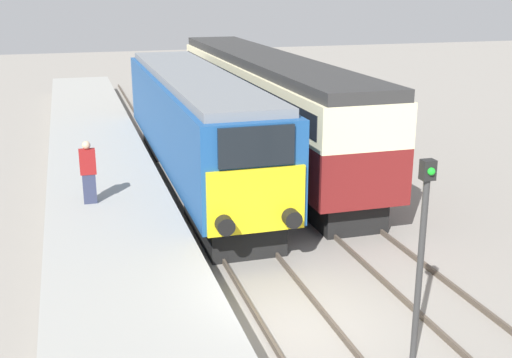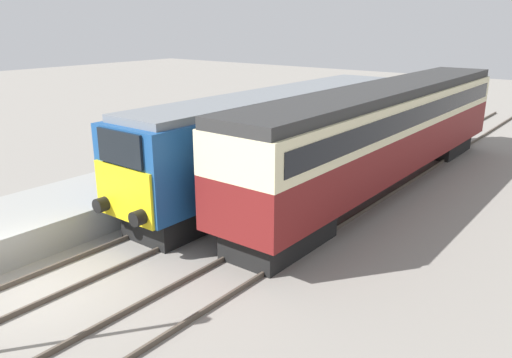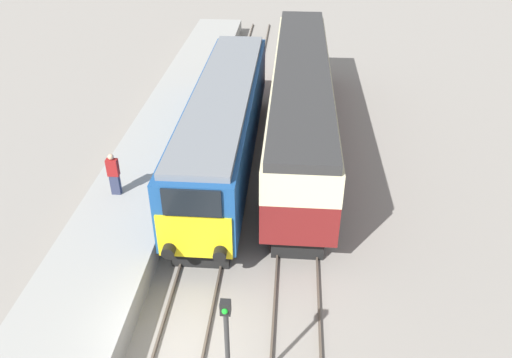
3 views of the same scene
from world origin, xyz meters
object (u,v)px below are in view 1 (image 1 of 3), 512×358
Objects in this scene: signal_post at (422,246)px; passenger_carriage at (264,96)px; locomotive at (195,122)px; person_on_platform at (88,172)px.

passenger_carriage is at bearing 83.59° from signal_post.
signal_post is (-1.70, -15.14, -0.19)m from passenger_carriage.
locomotive reaches higher than signal_post.
locomotive is at bearing 47.17° from person_on_platform.
locomotive is 4.36m from passenger_carriage.
passenger_carriage is 10.67× the size of person_on_platform.
signal_post is (5.53, -8.30, 0.48)m from person_on_platform.
passenger_carriage is at bearing 38.53° from locomotive.
passenger_carriage is (3.40, 2.71, 0.31)m from locomotive.
person_on_platform is at bearing 123.66° from signal_post.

